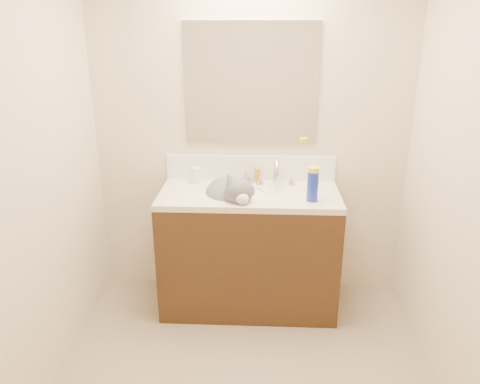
# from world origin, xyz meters

# --- Properties ---
(room_shell) EXTENTS (2.24, 2.54, 2.52)m
(room_shell) POSITION_xyz_m (0.00, 0.00, 1.49)
(room_shell) COLOR beige
(room_shell) RESTS_ON ground
(vanity_cabinet) EXTENTS (1.20, 0.55, 0.82)m
(vanity_cabinet) POSITION_xyz_m (0.00, 0.97, 0.41)
(vanity_cabinet) COLOR #38200F
(vanity_cabinet) RESTS_ON ground
(counter_slab) EXTENTS (1.20, 0.55, 0.04)m
(counter_slab) POSITION_xyz_m (0.00, 0.97, 0.84)
(counter_slab) COLOR beige
(counter_slab) RESTS_ON vanity_cabinet
(basin) EXTENTS (0.45, 0.36, 0.14)m
(basin) POSITION_xyz_m (-0.12, 0.94, 0.79)
(basin) COLOR white
(basin) RESTS_ON vanity_cabinet
(faucet) EXTENTS (0.28, 0.20, 0.21)m
(faucet) POSITION_xyz_m (0.18, 1.11, 0.95)
(faucet) COLOR silver
(faucet) RESTS_ON counter_slab
(cat) EXTENTS (0.49, 0.52, 0.36)m
(cat) POSITION_xyz_m (-0.11, 0.95, 0.85)
(cat) COLOR #585558
(cat) RESTS_ON basin
(backsplash) EXTENTS (1.20, 0.02, 0.18)m
(backsplash) POSITION_xyz_m (0.00, 1.24, 0.95)
(backsplash) COLOR white
(backsplash) RESTS_ON counter_slab
(mirror) EXTENTS (0.90, 0.02, 0.80)m
(mirror) POSITION_xyz_m (0.00, 1.24, 1.54)
(mirror) COLOR white
(mirror) RESTS_ON room_shell
(pill_bottle) EXTENTS (0.07, 0.07, 0.11)m
(pill_bottle) POSITION_xyz_m (-0.39, 1.16, 0.92)
(pill_bottle) COLOR white
(pill_bottle) RESTS_ON counter_slab
(pill_label) EXTENTS (0.07, 0.07, 0.04)m
(pill_label) POSITION_xyz_m (-0.39, 1.16, 0.90)
(pill_label) COLOR orange
(pill_label) RESTS_ON pill_bottle
(silver_jar) EXTENTS (0.06, 0.06, 0.06)m
(silver_jar) POSITION_xyz_m (-0.00, 1.16, 0.89)
(silver_jar) COLOR #B7B7BC
(silver_jar) RESTS_ON counter_slab
(amber_bottle) EXTENTS (0.05, 0.05, 0.10)m
(amber_bottle) POSITION_xyz_m (0.05, 1.19, 0.91)
(amber_bottle) COLOR orange
(amber_bottle) RESTS_ON counter_slab
(toothbrush) EXTENTS (0.11, 0.12, 0.01)m
(toothbrush) POSITION_xyz_m (0.07, 1.02, 0.87)
(toothbrush) COLOR white
(toothbrush) RESTS_ON counter_slab
(toothbrush_head) EXTENTS (0.03, 0.03, 0.01)m
(toothbrush_head) POSITION_xyz_m (0.07, 1.02, 0.87)
(toothbrush_head) COLOR #6CACE6
(toothbrush_head) RESTS_ON counter_slab
(spray_can) EXTENTS (0.09, 0.09, 0.19)m
(spray_can) POSITION_xyz_m (0.40, 0.84, 0.96)
(spray_can) COLOR #1827A9
(spray_can) RESTS_ON counter_slab
(spray_cap) EXTENTS (0.09, 0.09, 0.04)m
(spray_cap) POSITION_xyz_m (0.40, 0.84, 1.06)
(spray_cap) COLOR yellow
(spray_cap) RESTS_ON spray_can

